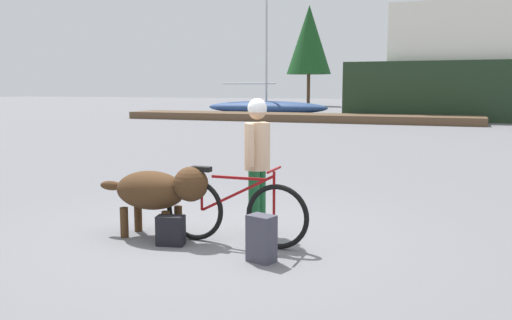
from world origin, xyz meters
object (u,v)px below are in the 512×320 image
dog (159,190)px  sailboat_moored (266,107)px  backpack (261,238)px  person_cyclist (257,153)px  bicycle (234,211)px  handbag_pannier (171,230)px

dog → sailboat_moored: size_ratio=0.17×
backpack → person_cyclist: bearing=113.0°
person_cyclist → sailboat_moored: (-10.22, 29.03, -0.54)m
bicycle → backpack: 0.73m
dog → sailboat_moored: bearing=107.2°
dog → backpack: bearing=-16.0°
bicycle → handbag_pannier: bearing=-156.2°
dog → sailboat_moored: (-9.15, 29.59, -0.11)m
dog → handbag_pannier: 0.57m
sailboat_moored → backpack: bearing=-70.5°
handbag_pannier → sailboat_moored: (-9.44, 29.84, 0.31)m
person_cyclist → dog: size_ratio=1.14×
backpack → sailboat_moored: sailboat_moored is taller
bicycle → sailboat_moored: sailboat_moored is taller
dog → bicycle: bearing=3.1°
dog → backpack: dog is taller
dog → backpack: size_ratio=2.99×
person_cyclist → bicycle: bearing=-101.5°
bicycle → backpack: (0.53, -0.48, -0.15)m
person_cyclist → sailboat_moored: size_ratio=0.20×
bicycle → sailboat_moored: size_ratio=0.21×
sailboat_moored → dog: bearing=-72.8°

